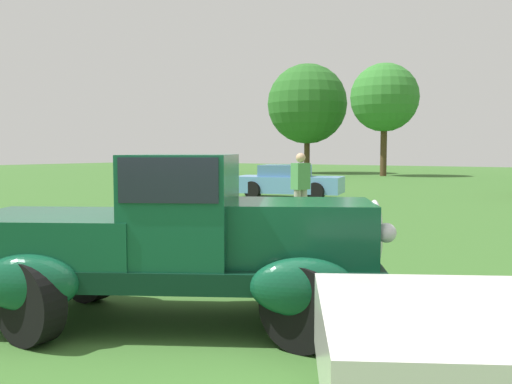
# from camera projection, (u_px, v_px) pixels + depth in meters

# --- Properties ---
(ground_plane) EXTENTS (120.00, 120.00, 0.00)m
(ground_plane) POSITION_uv_depth(u_px,v_px,m) (185.00, 344.00, 4.96)
(ground_plane) COLOR #386628
(feature_pickup_truck) EXTENTS (4.26, 3.28, 1.70)m
(feature_pickup_truck) POSITION_uv_depth(u_px,v_px,m) (177.00, 238.00, 5.53)
(feature_pickup_truck) COLOR black
(feature_pickup_truck) RESTS_ON ground_plane
(show_car_skyblue) EXTENTS (4.19, 2.66, 1.22)m
(show_car_skyblue) POSITION_uv_depth(u_px,v_px,m) (288.00, 182.00, 20.33)
(show_car_skyblue) COLOR #669EDB
(show_car_skyblue) RESTS_ON ground_plane
(spectator_near_truck) EXTENTS (0.35, 0.45, 1.69)m
(spectator_near_truck) POSITION_uv_depth(u_px,v_px,m) (301.00, 187.00, 12.59)
(spectator_near_truck) COLOR #9E998E
(spectator_near_truck) RESTS_ON ground_plane
(treeline_far_left) EXTENTS (6.12, 6.12, 8.41)m
(treeline_far_left) POSITION_uv_depth(u_px,v_px,m) (307.00, 104.00, 42.48)
(treeline_far_left) COLOR #47331E
(treeline_far_left) RESTS_ON ground_plane
(treeline_mid_left) EXTENTS (4.69, 4.69, 7.74)m
(treeline_mid_left) POSITION_uv_depth(u_px,v_px,m) (384.00, 98.00, 37.85)
(treeline_mid_left) COLOR #47331E
(treeline_mid_left) RESTS_ON ground_plane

